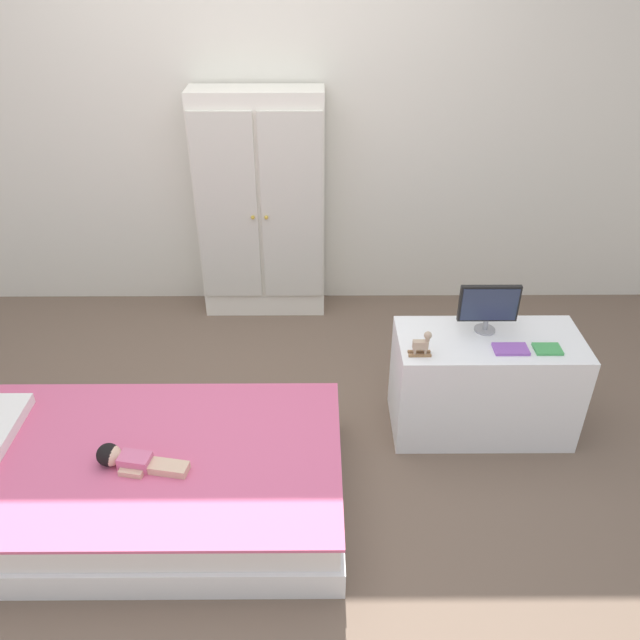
% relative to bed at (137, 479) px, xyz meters
% --- Properties ---
extents(ground_plane, '(10.00, 10.00, 0.02)m').
position_rel_bed_xyz_m(ground_plane, '(0.44, 0.28, -0.15)').
color(ground_plane, brown).
extents(back_wall, '(6.40, 0.05, 2.70)m').
position_rel_bed_xyz_m(back_wall, '(0.44, 1.85, 1.21)').
color(back_wall, silver).
rests_on(back_wall, ground_plane).
extents(bed, '(1.80, 0.98, 0.28)m').
position_rel_bed_xyz_m(bed, '(0.00, 0.00, 0.00)').
color(bed, white).
rests_on(bed, ground_plane).
extents(doll, '(0.39, 0.15, 0.10)m').
position_rel_bed_xyz_m(doll, '(-0.00, -0.06, 0.18)').
color(doll, '#D6668E').
rests_on(doll, bed).
extents(wardrobe, '(0.77, 0.28, 1.42)m').
position_rel_bed_xyz_m(wardrobe, '(0.45, 1.68, 0.57)').
color(wardrobe, white).
rests_on(wardrobe, ground_plane).
extents(tv_stand, '(0.88, 0.41, 0.54)m').
position_rel_bed_xyz_m(tv_stand, '(1.62, 0.49, 0.13)').
color(tv_stand, white).
rests_on(tv_stand, ground_plane).
extents(tv_monitor, '(0.28, 0.10, 0.25)m').
position_rel_bed_xyz_m(tv_monitor, '(1.60, 0.56, 0.54)').
color(tv_monitor, '#99999E').
rests_on(tv_monitor, tv_stand).
extents(rocking_horse_toy, '(0.10, 0.04, 0.12)m').
position_rel_bed_xyz_m(rocking_horse_toy, '(1.27, 0.37, 0.46)').
color(rocking_horse_toy, '#8E6642').
rests_on(rocking_horse_toy, tv_stand).
extents(book_purple, '(0.16, 0.09, 0.01)m').
position_rel_bed_xyz_m(book_purple, '(1.68, 0.40, 0.41)').
color(book_purple, '#8E51B2').
rests_on(book_purple, tv_stand).
extents(book_green, '(0.12, 0.09, 0.01)m').
position_rel_bed_xyz_m(book_green, '(1.85, 0.40, 0.40)').
color(book_green, '#429E51').
rests_on(book_green, tv_stand).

